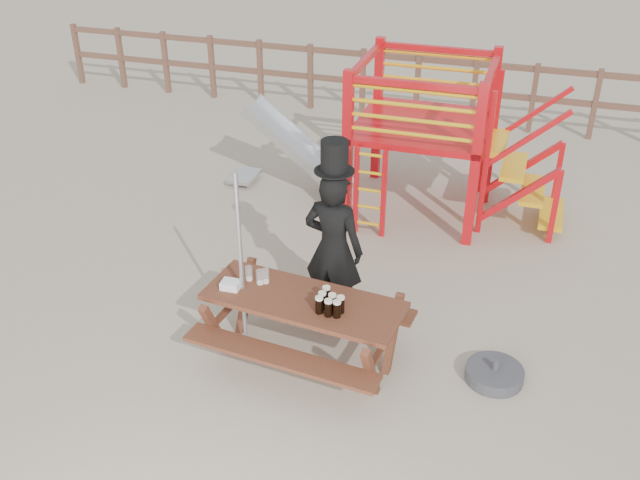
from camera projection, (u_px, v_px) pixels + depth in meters
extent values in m
plane|color=tan|center=(326.00, 363.00, 7.05)|extent=(60.00, 60.00, 0.00)
cube|color=brown|center=(448.00, 61.00, 12.26)|extent=(15.00, 0.06, 0.10)
cube|color=brown|center=(445.00, 90.00, 12.52)|extent=(15.00, 0.06, 0.10)
cube|color=brown|center=(78.00, 54.00, 14.50)|extent=(0.09, 0.09, 1.20)
cube|color=brown|center=(121.00, 58.00, 14.24)|extent=(0.09, 0.09, 1.20)
cube|color=brown|center=(166.00, 62.00, 13.97)|extent=(0.09, 0.09, 1.20)
cube|color=brown|center=(212.00, 67.00, 13.71)|extent=(0.09, 0.09, 1.20)
cube|color=brown|center=(260.00, 72.00, 13.44)|extent=(0.09, 0.09, 1.20)
cube|color=brown|center=(310.00, 77.00, 13.18)|extent=(0.09, 0.09, 1.20)
cube|color=brown|center=(363.00, 82.00, 12.91)|extent=(0.09, 0.09, 1.20)
cube|color=brown|center=(417.00, 87.00, 12.65)|extent=(0.09, 0.09, 1.20)
cube|color=brown|center=(474.00, 93.00, 12.38)|extent=(0.09, 0.09, 1.20)
cube|color=brown|center=(533.00, 98.00, 12.12)|extent=(0.09, 0.09, 1.20)
cube|color=brown|center=(595.00, 104.00, 11.85)|extent=(0.09, 0.09, 1.20)
cube|color=red|center=(347.00, 152.00, 8.99)|extent=(0.12, 0.12, 2.10)
cube|color=red|center=(475.00, 168.00, 8.57)|extent=(0.12, 0.12, 2.10)
cube|color=red|center=(378.00, 110.00, 10.31)|extent=(0.12, 0.12, 2.10)
cube|color=red|center=(490.00, 122.00, 9.88)|extent=(0.12, 0.12, 2.10)
cube|color=red|center=(423.00, 126.00, 9.36)|extent=(1.72, 1.72, 0.08)
cube|color=red|center=(415.00, 84.00, 8.30)|extent=(1.60, 0.08, 0.08)
cube|color=red|center=(438.00, 49.00, 9.62)|extent=(1.60, 0.08, 0.08)
cube|color=red|center=(366.00, 60.00, 9.17)|extent=(0.08, 1.60, 0.08)
cube|color=red|center=(492.00, 71.00, 8.75)|extent=(0.08, 1.60, 0.08)
cylinder|color=#F3B014|center=(411.00, 134.00, 8.61)|extent=(1.50, 0.05, 0.05)
cylinder|color=#F3B014|center=(434.00, 94.00, 9.93)|extent=(1.50, 0.05, 0.05)
cylinder|color=#F3B014|center=(412.00, 120.00, 8.52)|extent=(1.50, 0.05, 0.05)
cylinder|color=#F3B014|center=(435.00, 81.00, 9.84)|extent=(1.50, 0.05, 0.05)
cylinder|color=#F3B014|center=(413.00, 106.00, 8.43)|extent=(1.50, 0.05, 0.05)
cylinder|color=#F3B014|center=(436.00, 68.00, 9.75)|extent=(1.50, 0.05, 0.05)
cylinder|color=#F3B014|center=(414.00, 91.00, 8.34)|extent=(1.50, 0.05, 0.05)
cylinder|color=#F3B014|center=(438.00, 55.00, 9.66)|extent=(1.50, 0.05, 0.05)
cube|color=red|center=(356.00, 190.00, 9.05)|extent=(0.06, 0.06, 1.20)
cube|color=red|center=(384.00, 194.00, 8.95)|extent=(0.06, 0.06, 1.20)
cylinder|color=#F3B014|center=(369.00, 224.00, 9.23)|extent=(0.36, 0.04, 0.04)
cylinder|color=#F3B014|center=(369.00, 207.00, 9.11)|extent=(0.36, 0.04, 0.04)
cylinder|color=#F3B014|center=(370.00, 190.00, 8.99)|extent=(0.36, 0.04, 0.04)
cylinder|color=#F3B014|center=(371.00, 173.00, 8.87)|extent=(0.36, 0.04, 0.04)
cylinder|color=#F3B014|center=(371.00, 155.00, 8.74)|extent=(0.36, 0.04, 0.04)
cube|color=#F3B014|center=(495.00, 143.00, 9.17)|extent=(0.30, 0.90, 0.06)
cube|color=#F3B014|center=(514.00, 167.00, 9.25)|extent=(0.30, 0.90, 0.06)
cube|color=#F3B014|center=(533.00, 190.00, 9.32)|extent=(0.30, 0.90, 0.06)
cube|color=#F3B014|center=(551.00, 214.00, 9.40)|extent=(0.30, 0.90, 0.06)
cube|color=red|center=(519.00, 195.00, 8.94)|extent=(0.95, 0.08, 0.86)
cube|color=red|center=(524.00, 167.00, 9.68)|extent=(0.95, 0.08, 0.86)
cube|color=silver|center=(301.00, 151.00, 10.10)|extent=(1.53, 0.55, 1.21)
cube|color=silver|center=(295.00, 155.00, 9.86)|extent=(1.58, 0.04, 1.28)
cube|color=silver|center=(307.00, 141.00, 10.31)|extent=(1.58, 0.04, 1.28)
cube|color=silver|center=(245.00, 176.00, 10.60)|extent=(0.35, 0.55, 0.05)
cube|color=brown|center=(303.00, 301.00, 6.74)|extent=(1.97, 0.90, 0.05)
cube|color=brown|center=(279.00, 357.00, 6.47)|extent=(1.92, 0.46, 0.04)
cube|color=brown|center=(325.00, 297.00, 7.30)|extent=(1.92, 0.46, 0.04)
cube|color=brown|center=(231.00, 312.00, 7.21)|extent=(0.19, 1.14, 0.69)
cube|color=brown|center=(382.00, 353.00, 6.65)|extent=(0.19, 1.14, 0.69)
imported|color=black|center=(333.00, 250.00, 7.25)|extent=(0.68, 0.49, 1.75)
cube|color=#0C8B3C|center=(339.00, 225.00, 7.26)|extent=(0.07, 0.03, 0.41)
cylinder|color=black|center=(334.00, 171.00, 6.81)|extent=(0.40, 0.40, 0.01)
cylinder|color=black|center=(334.00, 156.00, 6.73)|extent=(0.27, 0.27, 0.30)
cube|color=white|center=(340.00, 140.00, 6.78)|extent=(0.14, 0.02, 0.03)
cylinder|color=#B2B2B7|center=(241.00, 267.00, 6.77)|extent=(0.04, 0.04, 1.96)
cylinder|color=#3C3C42|center=(494.00, 374.00, 6.82)|extent=(0.56, 0.56, 0.13)
cylinder|color=#3C3C42|center=(496.00, 365.00, 6.76)|extent=(0.06, 0.06, 0.11)
cube|color=white|center=(231.00, 285.00, 6.86)|extent=(0.19, 0.15, 0.08)
cylinder|color=black|center=(319.00, 306.00, 6.50)|extent=(0.07, 0.07, 0.15)
cylinder|color=#FEEED0|center=(319.00, 298.00, 6.46)|extent=(0.07, 0.07, 0.02)
cylinder|color=black|center=(328.00, 309.00, 6.46)|extent=(0.07, 0.07, 0.15)
cylinder|color=#FEEED0|center=(328.00, 301.00, 6.42)|extent=(0.07, 0.07, 0.02)
cylinder|color=black|center=(337.00, 310.00, 6.45)|extent=(0.07, 0.07, 0.15)
cylinder|color=#FEEED0|center=(337.00, 302.00, 6.40)|extent=(0.07, 0.07, 0.02)
cylinder|color=black|center=(322.00, 301.00, 6.57)|extent=(0.07, 0.07, 0.15)
cylinder|color=#FEEED0|center=(322.00, 293.00, 6.52)|extent=(0.07, 0.07, 0.02)
cylinder|color=black|center=(332.00, 303.00, 6.54)|extent=(0.07, 0.07, 0.15)
cylinder|color=#FEEED0|center=(332.00, 295.00, 6.50)|extent=(0.07, 0.07, 0.02)
cylinder|color=black|center=(341.00, 305.00, 6.51)|extent=(0.07, 0.07, 0.15)
cylinder|color=#FEEED0|center=(341.00, 298.00, 6.46)|extent=(0.07, 0.07, 0.02)
cylinder|color=black|center=(326.00, 295.00, 6.65)|extent=(0.07, 0.07, 0.15)
cylinder|color=#FEEED0|center=(326.00, 288.00, 6.60)|extent=(0.07, 0.07, 0.02)
cylinder|color=silver|center=(260.00, 277.00, 6.92)|extent=(0.07, 0.07, 0.15)
cylinder|color=#FEEED0|center=(260.00, 283.00, 6.95)|extent=(0.07, 0.07, 0.02)
cylinder|color=silver|center=(265.00, 276.00, 6.93)|extent=(0.07, 0.07, 0.15)
cylinder|color=#FEEED0|center=(266.00, 282.00, 6.97)|extent=(0.07, 0.07, 0.02)
cylinder|color=silver|center=(249.00, 273.00, 6.97)|extent=(0.07, 0.07, 0.15)
cylinder|color=#FEEED0|center=(249.00, 279.00, 7.01)|extent=(0.07, 0.07, 0.02)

